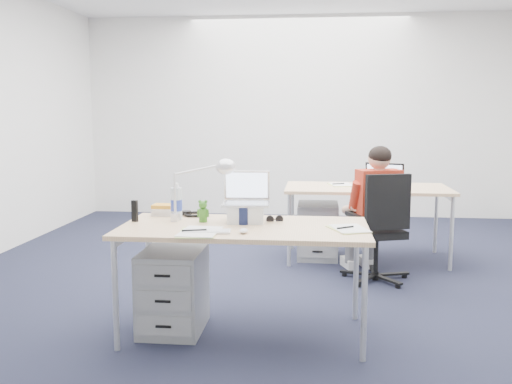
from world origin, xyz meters
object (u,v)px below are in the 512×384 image
headphones (195,213)px  can_koozie (244,215)px  wireless_keyboard (206,231)px  cordless_phone (135,211)px  desk_far (367,192)px  water_bottle (176,201)px  drawer_pedestal_far (318,230)px  office_chair (378,251)px  dark_laptop (381,176)px  desk_near (244,233)px  computer_mouse (244,231)px  desk_lamp (194,189)px  book_stack (165,210)px  far_cup (393,179)px  seated_person (372,212)px  silver_laptop (246,197)px  sunglasses (275,219)px  bear_figurine (203,211)px  drawer_pedestal_near (173,290)px

headphones → can_koozie: (0.38, -0.27, 0.05)m
wireless_keyboard → cordless_phone: cordless_phone is taller
desk_far → water_bottle: size_ratio=6.34×
desk_far → drawer_pedestal_far: 0.63m
office_chair → dark_laptop: dark_laptop is taller
desk_near → computer_mouse: 0.24m
water_bottle → desk_lamp: size_ratio=0.57×
book_stack → far_cup: far_cup is taller
seated_person → dark_laptop: size_ratio=3.17×
desk_near → book_stack: (-0.62, 0.33, 0.08)m
far_cup → drawer_pedestal_far: bearing=-166.3°
desk_lamp → dark_laptop: size_ratio=1.21×
drawer_pedestal_far → book_stack: size_ratio=3.22×
can_koozie → far_cup: can_koozie is taller
computer_mouse → book_stack: book_stack is taller
seated_person → cordless_phone: size_ratio=8.07×
desk_far → desk_lamp: 2.37m
office_chair → desk_far: bearing=74.7°
wireless_keyboard → cordless_phone: bearing=146.1°
desk_far → seated_person: seated_person is taller
silver_laptop → sunglasses: silver_laptop is taller
headphones → far_cup: bearing=64.6°
office_chair → cordless_phone: 2.21m
wireless_keyboard → headphones: headphones is taller
silver_laptop → headphones: bearing=150.0°
seated_person → silver_laptop: seated_person is taller
bear_figurine → headphones: bearing=125.5°
drawer_pedestal_near → drawer_pedestal_far: bearing=64.9°
bear_figurine → far_cup: (1.54, 2.18, -0.02)m
desk_lamp → seated_person: bearing=35.8°
office_chair → can_koozie: size_ratio=7.43×
wireless_keyboard → computer_mouse: size_ratio=3.54×
wireless_keyboard → water_bottle: (-0.29, 0.41, 0.12)m
desk_near → water_bottle: water_bottle is taller
computer_mouse → can_koozie: size_ratio=0.65×
headphones → desk_far: bearing=66.6°
headphones → far_cup: (1.64, 1.96, 0.04)m
silver_laptop → seated_person: bearing=50.7°
silver_laptop → desk_lamp: desk_lamp is taller
office_chair → far_cup: bearing=57.6°
sunglasses → computer_mouse: bearing=-124.2°
drawer_pedestal_near → far_cup: far_cup is taller
cordless_phone → headphones: bearing=50.2°
wireless_keyboard → headphones: bearing=103.4°
drawer_pedestal_far → cordless_phone: bearing=-121.3°
seated_person → desk_lamp: bearing=-152.3°
office_chair → sunglasses: 1.48m
headphones → office_chair: bearing=49.9°
can_koozie → wireless_keyboard: bearing=-124.3°
silver_laptop → can_koozie: size_ratio=2.59×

